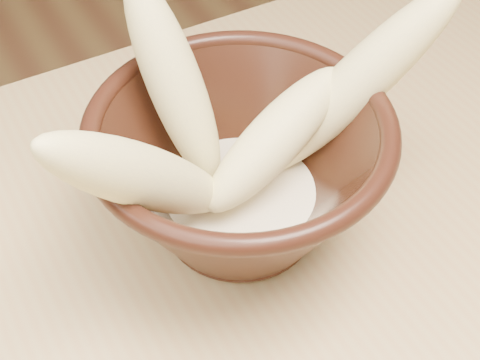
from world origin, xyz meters
The scene contains 6 objects.
bowl centered at (0.01, 0.12, 0.82)m, with size 0.22×0.22×0.12m.
milk_puddle centered at (0.01, 0.12, 0.79)m, with size 0.13×0.13×0.02m, color beige.
banana_upright centered at (-0.01, 0.18, 0.87)m, with size 0.04×0.04×0.17m, color #F6EA91.
banana_left centered at (-0.07, 0.10, 0.87)m, with size 0.04×0.04×0.20m, color #F6EA91.
banana_right centered at (0.11, 0.11, 0.87)m, with size 0.04×0.04×0.20m, color #F6EA91.
banana_across centered at (0.04, 0.11, 0.84)m, with size 0.04×0.04×0.15m, color #F6EA91.
Camera 1 is at (-0.16, -0.19, 1.18)m, focal length 50.00 mm.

